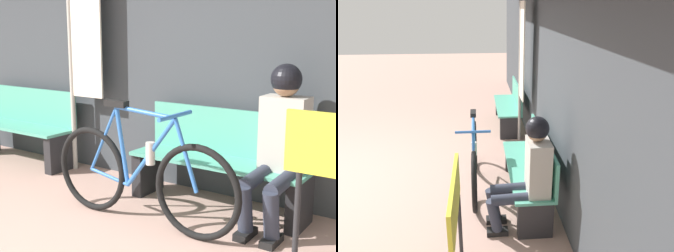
{
  "view_description": "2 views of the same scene",
  "coord_description": "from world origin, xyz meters",
  "views": [
    {
      "loc": [
        2.19,
        -0.71,
        1.47
      ],
      "look_at": [
        0.14,
        2.26,
        0.73
      ],
      "focal_mm": 50.0,
      "sensor_mm": 36.0,
      "label": 1
    },
    {
      "loc": [
        3.83,
        2.06,
        2.24
      ],
      "look_at": [
        0.07,
        2.38,
        0.82
      ],
      "focal_mm": 35.0,
      "sensor_mm": 36.0,
      "label": 2
    }
  ],
  "objects": [
    {
      "name": "park_bench_far",
      "position": [
        -2.14,
        2.64,
        0.37
      ],
      "size": [
        1.43,
        0.42,
        0.82
      ],
      "color": "#51A88E",
      "rests_on": "ground_plane"
    },
    {
      "name": "signboard",
      "position": [
        1.71,
        1.85,
        0.77
      ],
      "size": [
        0.9,
        0.04,
        1.03
      ],
      "color": "#232326",
      "rests_on": "ground_plane"
    },
    {
      "name": "banner_pole",
      "position": [
        -1.26,
        2.73,
        1.41
      ],
      "size": [
        0.45,
        0.05,
        2.27
      ],
      "color": "#B7B2A8",
      "rests_on": "ground_plane"
    },
    {
      "name": "bicycle",
      "position": [
        0.08,
        1.98,
        0.38
      ],
      "size": [
        1.71,
        0.4,
        0.95
      ],
      "color": "black",
      "rests_on": "ground_plane"
    },
    {
      "name": "person_seated",
      "position": [
        0.96,
        2.53,
        0.7
      ],
      "size": [
        0.34,
        0.64,
        1.24
      ],
      "color": "#2D3342",
      "rests_on": "ground_plane"
    },
    {
      "name": "storefront_wall",
      "position": [
        0.0,
        2.95,
        1.66
      ],
      "size": [
        12.0,
        0.56,
        3.2
      ],
      "color": "#3D4247",
      "rests_on": "ground_plane"
    },
    {
      "name": "park_bench_near",
      "position": [
        0.41,
        2.64,
        0.38
      ],
      "size": [
        1.53,
        0.42,
        0.82
      ],
      "color": "#51A88E",
      "rests_on": "ground_plane"
    }
  ]
}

